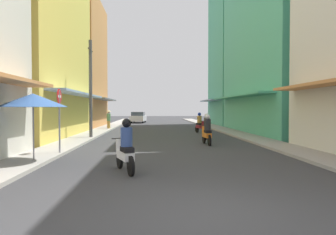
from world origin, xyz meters
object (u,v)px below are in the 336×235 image
vendor_umbrella (33,100)px  utility_pole (91,89)px  motorbike_silver (207,127)px  pedestrian_far (109,119)px  motorbike_maroon (200,124)px  motorbike_white (125,148)px  motorbike_orange (207,131)px  parked_car (138,117)px  street_sign_no_entry (59,112)px

vendor_umbrella → utility_pole: 8.91m
motorbike_silver → vendor_umbrella: vendor_umbrella is taller
motorbike_silver → vendor_umbrella: 11.45m
motorbike_silver → utility_pole: size_ratio=0.30×
motorbike_silver → pedestrian_far: 11.53m
vendor_umbrella → motorbike_maroon: bearing=59.9°
motorbike_white → motorbike_silver: 10.99m
motorbike_maroon → pedestrian_far: bearing=149.2°
motorbike_silver → vendor_umbrella: size_ratio=0.76×
motorbike_orange → motorbike_white: bearing=-117.4°
parked_car → motorbike_white: bearing=-88.1°
parked_car → street_sign_no_entry: (-1.81, -29.44, 0.98)m
vendor_umbrella → street_sign_no_entry: street_sign_no_entry is taller
motorbike_maroon → utility_pole: 8.90m
parked_car → vendor_umbrella: (-2.09, -31.42, 1.40)m
motorbike_maroon → vendor_umbrella: 15.25m
motorbike_maroon → pedestrian_far: 8.79m
parked_car → pedestrian_far: pedestrian_far is taller
motorbike_silver → parked_car: bearing=103.0°
parked_car → pedestrian_far: (-2.02, -13.79, 0.25)m
motorbike_orange → vendor_umbrella: bearing=-141.0°
motorbike_white → motorbike_silver: (4.16, 10.17, 0.00)m
motorbike_orange → pedestrian_far: pedestrian_far is taller
motorbike_orange → motorbike_white: same height
motorbike_silver → pedestrian_far: size_ratio=1.01×
pedestrian_far → vendor_umbrella: bearing=-90.2°
motorbike_orange → motorbike_maroon: same height
motorbike_maroon → street_sign_no_entry: 13.39m
vendor_umbrella → street_sign_no_entry: (0.29, 1.97, -0.42)m
motorbike_maroon → utility_pole: (-7.43, -4.28, 2.40)m
parked_car → pedestrian_far: size_ratio=2.40×
motorbike_silver → utility_pole: utility_pole is taller
motorbike_orange → motorbike_maroon: (0.84, 7.65, 0.00)m
motorbike_orange → motorbike_white: size_ratio=1.05×
motorbike_orange → street_sign_no_entry: 7.45m
motorbike_white → motorbike_maroon: size_ratio=0.99×
motorbike_white → utility_pole: utility_pole is taller
parked_car → street_sign_no_entry: 29.51m
motorbike_orange → utility_pole: (-6.59, 3.38, 2.40)m
motorbike_silver → motorbike_orange: bearing=-99.8°
vendor_umbrella → utility_pole: (0.19, 8.86, 0.96)m
vendor_umbrella → pedestrian_far: bearing=89.8°
motorbike_orange → parked_car: bearing=100.2°
parked_car → pedestrian_far: 13.94m
street_sign_no_entry → motorbike_maroon: bearing=56.7°
motorbike_orange → street_sign_no_entry: street_sign_no_entry is taller
motorbike_white → motorbike_maroon: same height
utility_pole → street_sign_no_entry: bearing=-89.2°
motorbike_white → parked_car: motorbike_white is taller
pedestrian_far → street_sign_no_entry: street_sign_no_entry is taller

